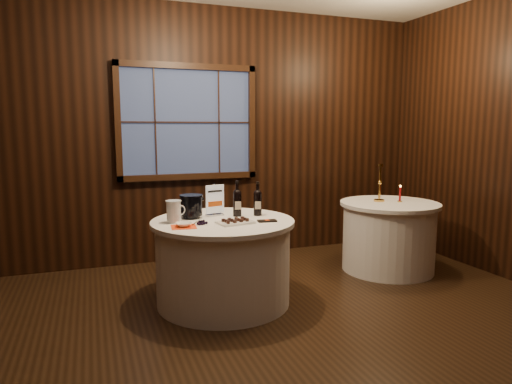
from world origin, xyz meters
name	(u,v)px	position (x,y,z in m)	size (l,w,h in m)	color
ground	(262,352)	(0.00, 0.00, 0.00)	(6.00, 6.00, 0.00)	black
back_wall	(188,131)	(0.00, 2.48, 1.54)	(6.00, 0.10, 3.00)	black
main_table	(223,261)	(0.00, 1.00, 0.39)	(1.28, 1.28, 0.77)	white
side_table	(388,236)	(2.00, 1.30, 0.39)	(1.08, 1.08, 0.77)	white
sign_stand	(215,205)	(-0.02, 1.21, 0.87)	(0.18, 0.12, 0.30)	#B0B0B7
port_bottle_left	(237,201)	(0.18, 1.13, 0.91)	(0.08, 0.08, 0.33)	black
port_bottle_right	(258,201)	(0.36, 1.09, 0.91)	(0.08, 0.09, 0.32)	black
ice_bucket	(191,206)	(-0.25, 1.18, 0.88)	(0.21, 0.21, 0.21)	black
chocolate_plate	(235,221)	(0.06, 0.81, 0.79)	(0.33, 0.25, 0.04)	white
chocolate_box	(267,221)	(0.34, 0.79, 0.78)	(0.17, 0.08, 0.01)	black
grape_bunch	(202,223)	(-0.22, 0.86, 0.79)	(0.16, 0.08, 0.04)	black
glass_pitcher	(174,211)	(-0.43, 1.04, 0.87)	(0.18, 0.14, 0.19)	white
orange_napkin	(184,227)	(-0.39, 0.83, 0.77)	(0.20, 0.20, 0.00)	#FF4615
cracker_bowl	(184,225)	(-0.39, 0.83, 0.79)	(0.13, 0.13, 0.03)	white
brass_candlestick	(380,188)	(1.93, 1.39, 0.92)	(0.12, 0.12, 0.42)	gold
red_candle	(400,195)	(2.12, 1.28, 0.85)	(0.05, 0.05, 0.19)	gold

